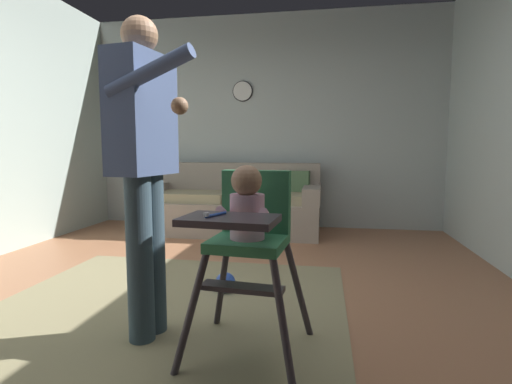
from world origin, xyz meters
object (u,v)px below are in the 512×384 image
at_px(high_chair, 248,224).
at_px(adult_standing, 145,161).
at_px(wall_clock, 243,91).
at_px(toy_ball, 225,282).
at_px(couch, 233,206).

relative_size(high_chair, adult_standing, 0.56).
xyz_separation_m(high_chair, wall_clock, (-0.72, 3.36, 1.14)).
distance_m(high_chair, toy_ball, 1.06).
xyz_separation_m(couch, adult_standing, (0.18, -2.79, 0.65)).
relative_size(couch, toy_ball, 14.90).
distance_m(high_chair, wall_clock, 3.62).
height_order(couch, toy_ball, couch).
height_order(adult_standing, wall_clock, wall_clock).
relative_size(adult_standing, toy_ball, 11.69).
bearing_deg(high_chair, toy_ball, -152.92).
distance_m(couch, wall_clock, 1.55).
bearing_deg(high_chair, couch, -160.16).
bearing_deg(adult_standing, couch, 102.38).
bearing_deg(couch, wall_clock, 175.66).
bearing_deg(toy_ball, wall_clock, 98.79).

